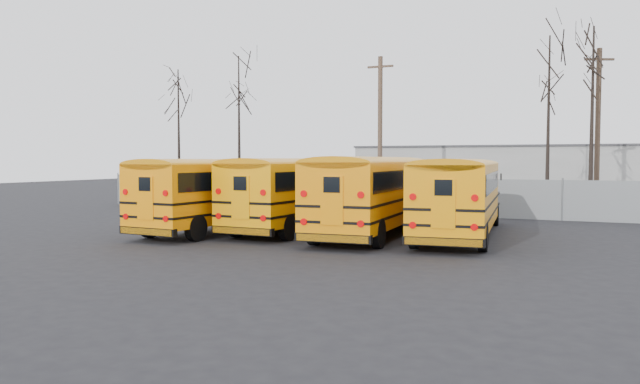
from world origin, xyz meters
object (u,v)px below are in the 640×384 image
at_px(bus_a, 228,188).
at_px(utility_pole_right, 598,130).
at_px(bus_b, 305,187).
at_px(bus_d, 459,191).
at_px(utility_pole_left, 380,130).
at_px(bus_c, 374,188).

relative_size(bus_a, utility_pole_right, 1.24).
xyz_separation_m(bus_a, bus_b, (2.89, 1.55, 0.01)).
xyz_separation_m(bus_d, utility_pole_left, (-7.87, 13.81, 3.07)).
bearing_deg(bus_c, utility_pole_right, 55.71).
height_order(bus_c, utility_pole_left, utility_pole_left).
height_order(bus_d, utility_pole_right, utility_pole_right).
relative_size(utility_pole_left, utility_pole_right, 1.06).
xyz_separation_m(bus_c, bus_d, (3.27, 0.54, -0.05)).
height_order(bus_a, utility_pole_left, utility_pole_left).
relative_size(bus_a, bus_b, 1.00).
distance_m(bus_b, bus_c, 3.35).
bearing_deg(bus_a, bus_b, 32.05).
xyz_separation_m(utility_pole_left, utility_pole_right, (12.63, -0.82, -0.27)).
bearing_deg(bus_c, bus_b, 166.43).
bearing_deg(bus_a, bus_c, 12.78).
distance_m(bus_c, bus_d, 3.32).
relative_size(bus_a, bus_d, 1.00).
bearing_deg(bus_b, bus_c, -7.49).
relative_size(bus_b, utility_pole_right, 1.25).
bearing_deg(bus_b, bus_d, 2.15).
relative_size(bus_c, utility_pole_right, 1.28).
bearing_deg(bus_d, bus_c, -176.37).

